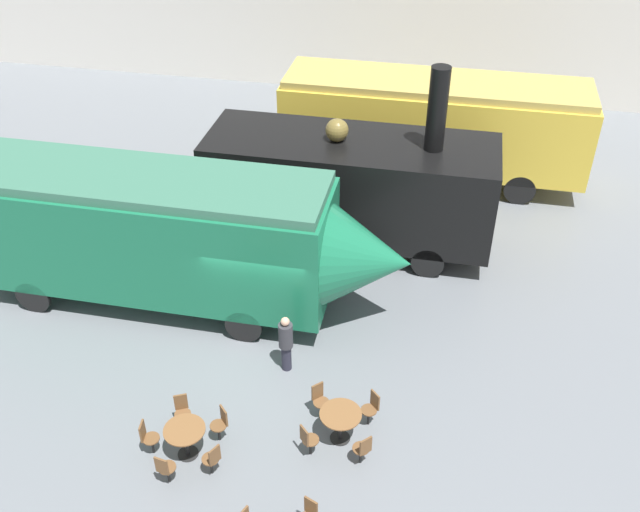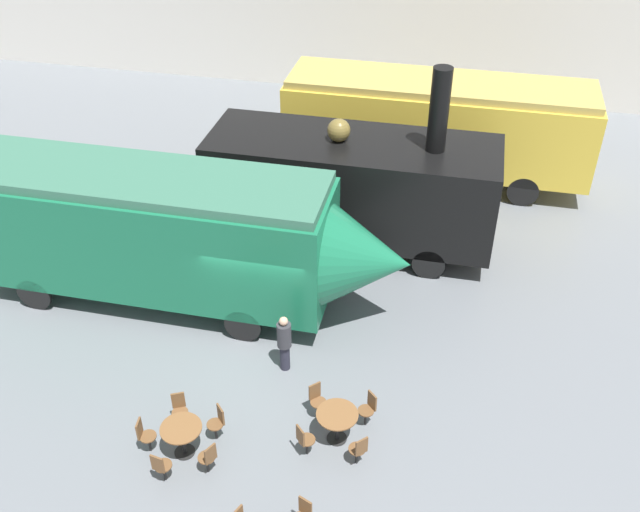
% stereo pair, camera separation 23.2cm
% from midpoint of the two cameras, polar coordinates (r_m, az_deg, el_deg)
% --- Properties ---
extents(ground_plane, '(80.00, 80.00, 0.00)m').
position_cam_midpoint_polar(ground_plane, '(18.59, -3.97, -5.30)').
color(ground_plane, slate).
extents(passenger_coach_vintage, '(9.99, 2.62, 3.49)m').
position_cam_midpoint_polar(passenger_coach_vintage, '(24.25, 9.64, 10.50)').
color(passenger_coach_vintage, gold).
rests_on(passenger_coach_vintage, ground_plane).
extents(steam_locomotive, '(8.16, 2.79, 5.60)m').
position_cam_midpoint_polar(steam_locomotive, '(20.50, 2.95, 5.79)').
color(steam_locomotive, black).
rests_on(steam_locomotive, ground_plane).
extents(streamlined_locomotive, '(11.52, 2.65, 3.71)m').
position_cam_midpoint_polar(streamlined_locomotive, '(18.40, -11.06, 1.88)').
color(streamlined_locomotive, '#196B47').
rests_on(streamlined_locomotive, ground_plane).
extents(cafe_table_near, '(0.87, 0.87, 0.77)m').
position_cam_midpoint_polar(cafe_table_near, '(15.40, -10.57, -13.75)').
color(cafe_table_near, black).
rests_on(cafe_table_near, ground_plane).
extents(cafe_table_far, '(0.90, 0.90, 0.78)m').
position_cam_midpoint_polar(cafe_table_far, '(15.40, 1.83, -12.90)').
color(cafe_table_far, black).
rests_on(cafe_table_far, ground_plane).
extents(cafe_chair_0, '(0.39, 0.40, 0.87)m').
position_cam_midpoint_polar(cafe_chair_0, '(16.02, -10.77, -11.84)').
color(cafe_chair_0, black).
rests_on(cafe_chair_0, ground_plane).
extents(cafe_chair_1, '(0.37, 0.36, 0.87)m').
position_cam_midpoint_polar(cafe_chair_1, '(15.68, -13.47, -13.67)').
color(cafe_chair_1, black).
rests_on(cafe_chair_1, ground_plane).
extents(cafe_chair_2, '(0.36, 0.38, 0.87)m').
position_cam_midpoint_polar(cafe_chair_2, '(15.07, -12.18, -16.09)').
color(cafe_chair_2, black).
rests_on(cafe_chair_2, ground_plane).
extents(cafe_chair_3, '(0.40, 0.39, 0.87)m').
position_cam_midpoint_polar(cafe_chair_3, '(15.05, -8.46, -15.61)').
color(cafe_chair_3, black).
rests_on(cafe_chair_3, ground_plane).
extents(cafe_chair_4, '(0.40, 0.40, 0.87)m').
position_cam_midpoint_polar(cafe_chair_4, '(15.64, -7.74, -12.93)').
color(cafe_chair_4, black).
rests_on(cafe_chair_4, ground_plane).
extents(cafe_chair_9, '(0.40, 0.40, 0.87)m').
position_cam_midpoint_polar(cafe_chair_9, '(15.05, 3.61, -15.15)').
color(cafe_chair_9, black).
rests_on(cafe_chair_9, ground_plane).
extents(cafe_chair_10, '(0.40, 0.40, 0.87)m').
position_cam_midpoint_polar(cafe_chair_10, '(15.80, 4.36, -11.95)').
color(cafe_chair_10, black).
rests_on(cafe_chair_10, ground_plane).
extents(cafe_chair_11, '(0.40, 0.40, 0.87)m').
position_cam_midpoint_polar(cafe_chair_11, '(15.94, 0.16, -11.30)').
color(cafe_chair_11, black).
rests_on(cafe_chair_11, ground_plane).
extents(cafe_chair_12, '(0.40, 0.40, 0.87)m').
position_cam_midpoint_polar(cafe_chair_12, '(15.19, -0.85, -14.41)').
color(cafe_chair_12, black).
rests_on(cafe_chair_12, ground_plane).
extents(visitor_person, '(0.34, 0.34, 1.57)m').
position_cam_midpoint_polar(visitor_person, '(16.75, -2.47, -6.84)').
color(visitor_person, '#262633').
rests_on(visitor_person, ground_plane).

